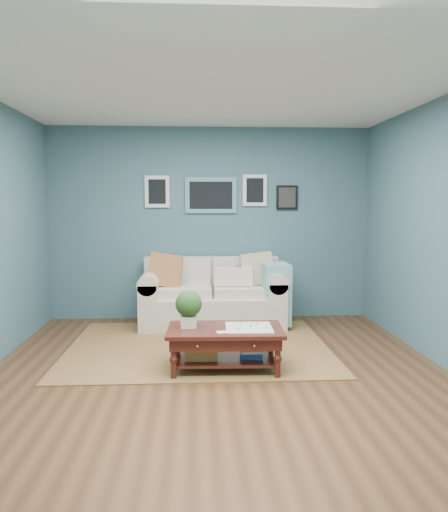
{
  "coord_description": "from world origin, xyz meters",
  "views": [
    {
      "loc": [
        -0.2,
        -4.58,
        1.63
      ],
      "look_at": [
        0.11,
        1.0,
        1.05
      ],
      "focal_mm": 35.0,
      "sensor_mm": 36.0,
      "label": 1
    }
  ],
  "objects": [
    {
      "name": "room_shell",
      "position": [
        0.0,
        0.06,
        1.36
      ],
      "size": [
        5.0,
        5.02,
        2.7
      ],
      "color": "brown",
      "rests_on": "ground"
    },
    {
      "name": "area_rug",
      "position": [
        -0.18,
        0.99,
        0.01
      ],
      "size": [
        2.93,
        2.34,
        0.01
      ],
      "primitive_type": "cube",
      "color": "brown",
      "rests_on": "ground"
    },
    {
      "name": "loveseat",
      "position": [
        0.1,
        2.03,
        0.41
      ],
      "size": [
        1.95,
        0.88,
        1.0
      ],
      "color": "beige",
      "rests_on": "ground"
    },
    {
      "name": "coffee_table",
      "position": [
        0.02,
        0.2,
        0.35
      ],
      "size": [
        1.14,
        0.69,
        0.79
      ],
      "rotation": [
        0.0,
        0.0,
        -0.03
      ],
      "color": "#341910",
      "rests_on": "ground"
    }
  ]
}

